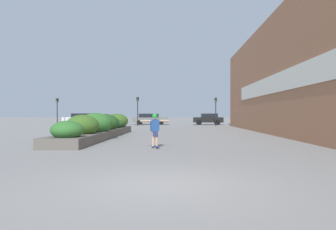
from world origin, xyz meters
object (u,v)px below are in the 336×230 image
(traffic_light_right, at_px, (216,107))
(traffic_light_far_left, at_px, (57,107))
(car_center_right, at_px, (150,119))
(skateboarder, at_px, (155,126))
(car_center_left, at_px, (81,119))
(skateboard, at_px, (155,146))
(car_leftmost, at_px, (208,119))
(car_rightmost, at_px, (278,118))
(traffic_light_left, at_px, (138,106))

(traffic_light_right, relative_size, traffic_light_far_left, 1.01)
(traffic_light_right, bearing_deg, car_center_right, 151.31)
(skateboarder, relative_size, traffic_light_right, 0.39)
(car_center_left, distance_m, car_center_right, 9.22)
(skateboard, distance_m, car_leftmost, 31.02)
(traffic_light_far_left, bearing_deg, skateboard, -61.97)
(skateboarder, height_order, traffic_light_right, traffic_light_right)
(skateboard, height_order, car_rightmost, car_rightmost)
(car_rightmost, xyz_separation_m, traffic_light_far_left, (-29.45, -7.44, 1.49))
(car_leftmost, height_order, traffic_light_right, traffic_light_right)
(car_center_right, relative_size, traffic_light_right, 1.40)
(car_leftmost, bearing_deg, car_rightmost, -71.60)
(car_leftmost, xyz_separation_m, traffic_light_far_left, (-19.10, -3.99, 1.53))
(car_leftmost, relative_size, car_center_right, 0.83)
(car_leftmost, distance_m, car_center_left, 17.03)
(car_center_left, bearing_deg, traffic_light_far_left, 145.59)
(car_center_left, distance_m, traffic_light_far_left, 4.02)
(car_center_right, xyz_separation_m, car_rightmost, (18.26, 2.87, 0.05))
(car_leftmost, relative_size, traffic_light_right, 1.16)
(skateboarder, xyz_separation_m, traffic_light_right, (5.48, 26.56, 1.43))
(traffic_light_left, relative_size, traffic_light_right, 1.02)
(skateboard, bearing_deg, car_rightmost, 42.76)
(skateboard, bearing_deg, traffic_light_far_left, 94.95)
(car_rightmost, bearing_deg, skateboarder, -24.16)
(skateboard, distance_m, traffic_light_right, 27.21)
(car_leftmost, xyz_separation_m, traffic_light_right, (0.55, -4.06, 1.54))
(skateboarder, xyz_separation_m, traffic_light_far_left, (-14.17, 26.62, 1.41))
(car_center_right, bearing_deg, car_center_left, -80.66)
(skateboarder, distance_m, traffic_light_right, 27.16)
(car_leftmost, height_order, car_center_right, car_leftmost)
(traffic_light_left, relative_size, traffic_light_far_left, 1.03)
(traffic_light_left, xyz_separation_m, traffic_light_far_left, (-10.14, 0.68, -0.06))
(traffic_light_right, bearing_deg, car_center_left, 169.88)
(traffic_light_left, distance_m, traffic_light_far_left, 10.17)
(car_center_left, height_order, car_center_right, car_center_left)
(skateboarder, distance_m, car_center_right, 31.33)
(car_center_right, distance_m, traffic_light_right, 9.77)
(car_center_left, bearing_deg, skateboarder, -157.88)
(skateboard, bearing_deg, car_leftmost, 57.78)
(skateboarder, height_order, traffic_light_far_left, traffic_light_far_left)
(car_rightmost, xyz_separation_m, traffic_light_right, (-9.80, -7.50, 1.51))
(skateboarder, bearing_deg, car_center_right, 72.38)
(traffic_light_left, bearing_deg, skateboarder, -81.17)
(car_center_right, relative_size, car_rightmost, 1.04)
(traffic_light_far_left, bearing_deg, traffic_light_right, -0.19)
(skateboard, xyz_separation_m, traffic_light_far_left, (-14.17, 26.62, 2.25))
(skateboard, relative_size, traffic_light_left, 0.21)
(skateboard, xyz_separation_m, car_rightmost, (15.28, 34.06, 0.76))
(traffic_light_left, bearing_deg, traffic_light_right, 3.72)
(car_center_left, relative_size, traffic_light_right, 1.32)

